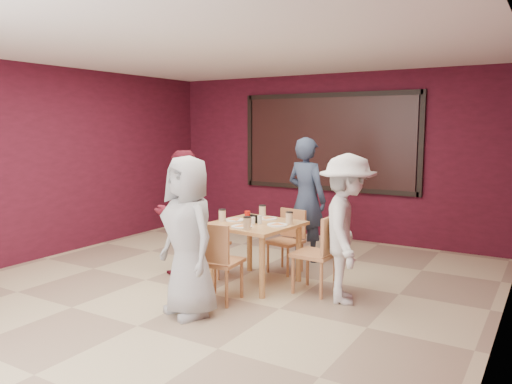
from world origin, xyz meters
The scene contains 11 objects.
floor centered at (0.00, 0.00, 0.00)m, with size 7.00×7.00×0.00m, color #CAB88C.
window_blinds centered at (0.00, 3.45, 1.65)m, with size 3.00×0.02×1.50m, color black.
dining_table centered at (0.29, 0.61, 0.67)m, with size 1.05×1.05×0.91m.
chair_front centered at (0.28, -0.19, 0.51)m, with size 0.47×0.47×0.90m.
chair_back centered at (0.39, 1.29, 0.47)m, with size 0.45×0.45×0.82m.
chair_left centered at (-0.44, 0.59, 0.46)m, with size 0.47×0.47×0.82m.
chair_right centered at (1.12, 0.68, 0.52)m, with size 0.46×0.46×0.92m.
diner_front centered at (0.23, -0.60, 0.82)m, with size 0.80×0.52×1.64m, color #A7A7A7.
diner_back centered at (0.34, 1.94, 0.88)m, with size 0.64×0.42×1.77m, color #2D3951.
diner_left centered at (-0.79, 0.53, 0.81)m, with size 0.78×0.61×1.61m, color maroon.
diner_right centered at (1.47, 0.59, 0.82)m, with size 1.06×0.61×1.63m, color silver.
Camera 1 is at (3.38, -4.47, 1.93)m, focal length 35.00 mm.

